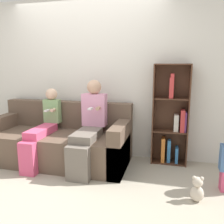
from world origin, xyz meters
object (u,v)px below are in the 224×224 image
Objects in this scene: adult_seated at (89,124)px; bookshelf at (172,117)px; teddy_bear at (197,190)px; child_seated at (43,127)px; couch at (60,142)px.

adult_seated is 1.25m from bookshelf.
child_seated is at bearing 166.09° from teddy_bear.
bookshelf reaches higher than child_seated.
couch is at bearing -167.81° from bookshelf.
teddy_bear is at bearing -21.89° from adult_seated.
teddy_bear is at bearing -13.91° from child_seated.
bookshelf is (1.69, 0.36, 0.41)m from couch.
bookshelf reaches higher than teddy_bear.
couch is 1.70× the size of adult_seated.
child_seated is 3.80× the size of teddy_bear.
bookshelf is (1.88, 0.52, 0.14)m from child_seated.
adult_seated is 1.13× the size of child_seated.
couch is at bearing 160.75° from teddy_bear.
adult_seated reaches higher than child_seated.
adult_seated is at bearing -11.67° from couch.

